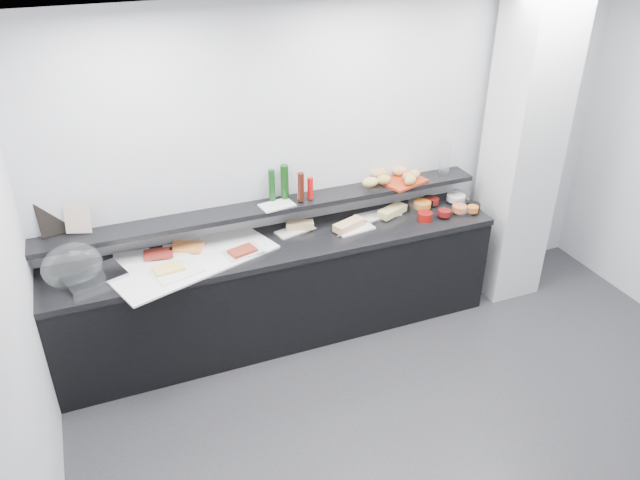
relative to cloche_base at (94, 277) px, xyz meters
name	(u,v)px	position (x,y,z in m)	size (l,w,h in m)	color
ground	(461,455)	(2.09, -1.68, -0.92)	(5.00, 5.00, 0.00)	#2D2D30
back_wall	(346,163)	(2.09, 0.32, 0.43)	(5.00, 0.02, 2.70)	silver
ceiling	(527,46)	(2.09, -1.68, 1.78)	(5.00, 5.00, 0.00)	white
column	(522,152)	(3.59, -0.03, 0.43)	(0.50, 0.50, 2.70)	silver
buffet_cabinet	(281,292)	(1.39, 0.02, -0.50)	(3.60, 0.60, 0.85)	black
counter_top	(279,245)	(1.39, 0.02, -0.05)	(3.62, 0.62, 0.05)	black
wall_shelf	(271,207)	(1.39, 0.20, 0.21)	(3.60, 0.25, 0.04)	black
cloche_base	(94,277)	(0.00, 0.00, 0.00)	(0.41, 0.27, 0.04)	#ABACB1
cloche_dome	(72,266)	(-0.13, 0.04, 0.11)	(0.42, 0.28, 0.34)	white
linen_runner	(192,259)	(0.70, 0.01, -0.01)	(1.23, 0.58, 0.01)	white
platter_meat_a	(132,257)	(0.28, 0.18, 0.00)	(0.27, 0.18, 0.01)	silver
food_meat_a	(158,254)	(0.47, 0.13, 0.02)	(0.22, 0.14, 0.02)	maroon
platter_salmon	(184,248)	(0.67, 0.17, 0.00)	(0.29, 0.19, 0.01)	white
food_salmon	(187,247)	(0.70, 0.15, 0.02)	(0.24, 0.15, 0.02)	orange
platter_cheese	(178,272)	(0.57, -0.15, 0.00)	(0.33, 0.22, 0.01)	white
food_cheese	(169,268)	(0.51, -0.11, 0.02)	(0.21, 0.13, 0.02)	#FEDB62
platter_meat_b	(243,252)	(1.08, -0.05, 0.00)	(0.28, 0.19, 0.01)	silver
food_meat_b	(242,251)	(1.07, -0.07, 0.02)	(0.20, 0.13, 0.02)	maroon
sandwich_plate_left	(295,230)	(1.57, 0.15, -0.01)	(0.32, 0.14, 0.01)	white
sandwich_food_left	(300,225)	(1.62, 0.15, 0.02)	(0.22, 0.09, 0.06)	tan
tongs_left	(309,231)	(1.66, 0.08, 0.00)	(0.01, 0.01, 0.16)	#B0B2B7
sandwich_plate_mid	(355,229)	(2.03, -0.02, -0.01)	(0.31, 0.13, 0.01)	white
sandwich_food_mid	(349,225)	(1.99, 0.00, 0.02)	(0.27, 0.10, 0.06)	tan
tongs_mid	(344,233)	(1.91, -0.06, 0.00)	(0.01, 0.01, 0.16)	silver
sandwich_plate_right	(378,215)	(2.32, 0.14, -0.01)	(0.39, 0.17, 0.01)	white
sandwich_food_right	(392,211)	(2.43, 0.10, 0.02)	(0.28, 0.11, 0.06)	#D0BB6D
tongs_right	(378,220)	(2.27, 0.04, 0.00)	(0.01, 0.01, 0.16)	#B0B3B7
bowl_glass_fruit	(417,206)	(2.69, 0.12, 0.02)	(0.18, 0.18, 0.07)	white
fill_glass_fruit	(422,204)	(2.73, 0.11, 0.03)	(0.15, 0.15, 0.05)	orange
bowl_black_jam	(430,202)	(2.83, 0.15, 0.02)	(0.13, 0.13, 0.07)	black
fill_black_jam	(433,201)	(2.85, 0.13, 0.03)	(0.11, 0.11, 0.05)	#62120E
bowl_glass_cream	(461,196)	(3.16, 0.16, 0.02)	(0.16, 0.16, 0.07)	white
fill_glass_cream	(456,198)	(3.08, 0.12, 0.03)	(0.16, 0.16, 0.05)	silver
bowl_red_jam	(425,216)	(2.65, -0.08, 0.02)	(0.12, 0.12, 0.07)	maroon
fill_red_jam	(444,213)	(2.82, -0.10, 0.03)	(0.11, 0.11, 0.05)	#620F0E
bowl_glass_salmon	(463,209)	(3.02, -0.09, 0.02)	(0.17, 0.17, 0.07)	white
fill_glass_salmon	(459,209)	(2.99, -0.08, 0.03)	(0.12, 0.12, 0.05)	#D86235
bowl_black_fruit	(473,207)	(3.12, -0.08, 0.02)	(0.13, 0.13, 0.07)	black
fill_black_fruit	(473,209)	(3.09, -0.13, 0.03)	(0.09, 0.09, 0.05)	#CF661C
framed_print	(52,218)	(-0.21, 0.32, 0.36)	(0.20, 0.02, 0.26)	black
print_art	(77,218)	(-0.04, 0.25, 0.36)	(0.18, 0.00, 0.22)	#C9A591
condiment_tray	(277,205)	(1.43, 0.16, 0.24)	(0.26, 0.16, 0.01)	white
bottle_green_a	(272,185)	(1.42, 0.25, 0.37)	(0.05, 0.05, 0.26)	#103E15
bottle_brown	(301,187)	(1.63, 0.15, 0.36)	(0.05, 0.05, 0.24)	#3E130B
bottle_green_b	(285,182)	(1.53, 0.25, 0.38)	(0.06, 0.06, 0.28)	#10390F
bottle_hot	(310,188)	(1.72, 0.17, 0.33)	(0.05, 0.05, 0.18)	red
shaker_salt	(299,195)	(1.63, 0.18, 0.28)	(0.03, 0.03, 0.07)	silver
shaker_pepper	(300,192)	(1.66, 0.24, 0.28)	(0.03, 0.03, 0.07)	silver
bread_tray	(404,182)	(2.57, 0.18, 0.24)	(0.36, 0.25, 0.02)	#A92E12
bread_roll_nw	(379,174)	(2.40, 0.30, 0.29)	(0.15, 0.09, 0.08)	#C6804B
bread_roll_n	(400,171)	(2.59, 0.29, 0.29)	(0.13, 0.09, 0.08)	tan
bread_roll_sw	(370,182)	(2.25, 0.18, 0.29)	(0.15, 0.09, 0.08)	#D9AF52
bread_roll_s	(410,180)	(2.58, 0.09, 0.29)	(0.12, 0.08, 0.08)	tan
bread_roll_se	(409,176)	(2.61, 0.16, 0.29)	(0.12, 0.08, 0.08)	#B17E43
bread_roll_midw	(384,180)	(2.38, 0.18, 0.29)	(0.13, 0.08, 0.08)	tan
bread_roll_mide	(414,175)	(2.66, 0.18, 0.29)	(0.13, 0.08, 0.08)	tan
carafe	(445,158)	(2.98, 0.21, 0.38)	(0.10, 0.10, 0.30)	silver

